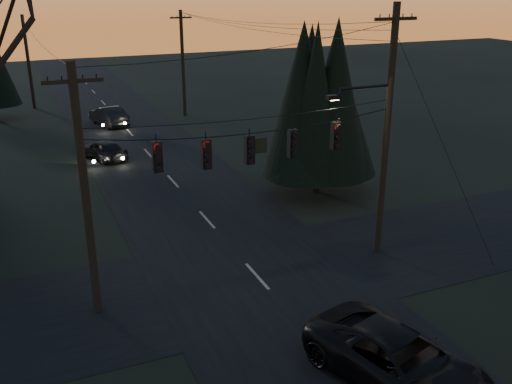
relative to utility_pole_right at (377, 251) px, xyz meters
name	(u,v)px	position (x,y,z in m)	size (l,w,h in m)	color
main_road	(183,193)	(-5.50, 10.00, 0.01)	(8.00, 120.00, 0.02)	black
cross_road	(257,276)	(-5.50, 0.00, 0.01)	(60.00, 7.00, 0.02)	black
utility_pole_right	(377,251)	(0.00, 0.00, 0.00)	(5.00, 0.30, 10.00)	black
utility_pole_left	(98,310)	(-11.50, 0.00, 0.00)	(1.80, 0.30, 8.50)	black
utility_pole_far_r	(185,115)	(0.00, 28.00, 0.00)	(1.80, 0.30, 8.50)	black
utility_pole_far_l	(35,108)	(-11.50, 36.00, 0.00)	(0.30, 0.30, 8.00)	black
span_signal_assembly	(251,147)	(-5.74, 0.00, 5.20)	(11.50, 0.44, 1.64)	black
evergreen_right	(319,104)	(1.17, 7.39, 4.77)	(4.60, 4.60, 8.34)	black
suv_near	(399,361)	(-4.35, -7.28, 0.78)	(2.60, 5.64, 1.57)	black
sedan_oncoming_a	(103,150)	(-8.40, 17.83, 0.64)	(1.52, 3.78, 1.29)	black
sedan_oncoming_b	(108,116)	(-6.49, 26.98, 0.74)	(1.57, 4.49, 1.48)	black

